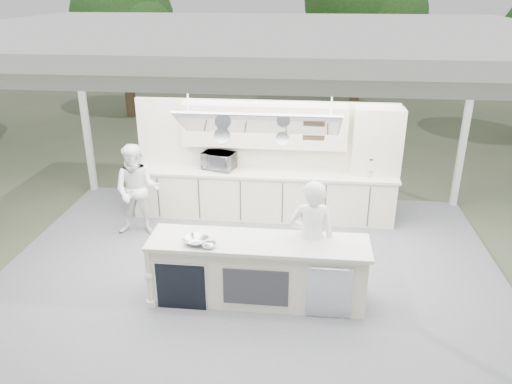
# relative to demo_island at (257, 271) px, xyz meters

# --- Properties ---
(ground) EXTENTS (90.00, 90.00, 0.00)m
(ground) POSITION_rel_demo_island_xyz_m (-0.18, 0.91, -0.60)
(ground) COLOR #545A3E
(ground) RESTS_ON ground
(stage_deck) EXTENTS (8.00, 6.00, 0.12)m
(stage_deck) POSITION_rel_demo_island_xyz_m (-0.18, 0.91, -0.54)
(stage_deck) COLOR slate
(stage_deck) RESTS_ON ground
(tent) EXTENTS (8.20, 6.20, 3.86)m
(tent) POSITION_rel_demo_island_xyz_m (-0.18, 0.90, 3.11)
(tent) COLOR white
(tent) RESTS_ON ground
(demo_island) EXTENTS (3.10, 0.79, 0.95)m
(demo_island) POSITION_rel_demo_island_xyz_m (0.00, 0.00, 0.00)
(demo_island) COLOR white
(demo_island) RESTS_ON stage_deck
(back_counter) EXTENTS (5.08, 0.72, 0.95)m
(back_counter) POSITION_rel_demo_island_xyz_m (-0.18, 2.81, 0.00)
(back_counter) COLOR white
(back_counter) RESTS_ON stage_deck
(back_wall_unit) EXTENTS (5.05, 0.48, 2.25)m
(back_wall_unit) POSITION_rel_demo_island_xyz_m (0.27, 3.03, 0.98)
(back_wall_unit) COLOR white
(back_wall_unit) RESTS_ON stage_deck
(tree_cluster) EXTENTS (19.55, 9.40, 5.85)m
(tree_cluster) POSITION_rel_demo_island_xyz_m (-0.34, 10.68, 2.69)
(tree_cluster) COLOR brown
(tree_cluster) RESTS_ON ground
(head_chef) EXTENTS (0.68, 0.47, 1.81)m
(head_chef) POSITION_rel_demo_island_xyz_m (0.76, 0.21, 0.43)
(head_chef) COLOR white
(head_chef) RESTS_ON stage_deck
(sous_chef) EXTENTS (0.85, 0.68, 1.70)m
(sous_chef) POSITION_rel_demo_island_xyz_m (-2.35, 1.85, 0.37)
(sous_chef) COLOR white
(sous_chef) RESTS_ON stage_deck
(toaster_oven) EXTENTS (0.69, 0.57, 0.33)m
(toaster_oven) POSITION_rel_demo_island_xyz_m (-1.04, 2.86, 0.64)
(toaster_oven) COLOR #B4B5BB
(toaster_oven) RESTS_ON back_counter
(bowl_large) EXTENTS (0.45, 0.45, 0.08)m
(bowl_large) POSITION_rel_demo_island_xyz_m (-0.83, -0.15, 0.52)
(bowl_large) COLOR silver
(bowl_large) RESTS_ON demo_island
(bowl_small) EXTENTS (0.26, 0.26, 0.06)m
(bowl_small) POSITION_rel_demo_island_xyz_m (-0.64, -0.24, 0.51)
(bowl_small) COLOR silver
(bowl_small) RESTS_ON demo_island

